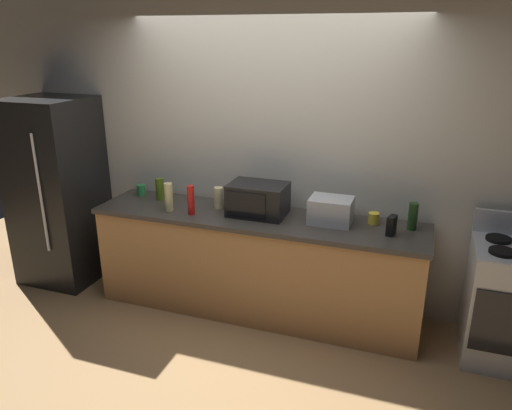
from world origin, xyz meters
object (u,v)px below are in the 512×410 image
at_px(bottle_hand_soap, 219,198).
at_px(mug_green, 141,190).
at_px(microwave, 257,199).
at_px(cordless_phone, 391,225).
at_px(refrigerator, 58,191).
at_px(bottle_olive_oil, 160,189).
at_px(bottle_hot_sauce, 191,200).
at_px(mug_yellow, 374,218).
at_px(bottle_vinegar, 169,197).
at_px(bottle_wine, 413,216).
at_px(toaster_oven, 331,211).
at_px(stove_range, 510,303).

xyz_separation_m(bottle_hand_soap, mug_green, (-0.84, 0.09, -0.04)).
bearing_deg(microwave, cordless_phone, -4.08).
xyz_separation_m(refrigerator, bottle_olive_oil, (1.07, 0.12, 0.10)).
bearing_deg(bottle_hot_sauce, bottle_olive_oil, 150.50).
distance_m(bottle_olive_oil, mug_yellow, 1.93).
bearing_deg(bottle_vinegar, bottle_wine, 7.12).
distance_m(toaster_oven, mug_yellow, 0.35).
relative_size(refrigerator, microwave, 3.75).
distance_m(mug_green, mug_yellow, 2.17).
height_order(stove_range, mug_green, stove_range).
distance_m(stove_range, microwave, 2.09).
distance_m(microwave, cordless_phone, 1.11).
bearing_deg(microwave, bottle_hot_sauce, -160.91).
bearing_deg(bottle_hot_sauce, cordless_phone, 3.64).
height_order(refrigerator, bottle_hot_sauce, refrigerator).
bearing_deg(cordless_phone, mug_green, -171.15).
height_order(refrigerator, bottle_vinegar, refrigerator).
bearing_deg(stove_range, refrigerator, -180.00).
distance_m(cordless_phone, mug_yellow, 0.24).
xyz_separation_m(cordless_phone, mug_yellow, (-0.15, 0.19, -0.03)).
relative_size(bottle_hot_sauce, bottle_olive_oil, 1.24).
bearing_deg(cordless_phone, bottle_vinegar, -163.36).
bearing_deg(toaster_oven, mug_yellow, 16.42).
xyz_separation_m(bottle_hot_sauce, bottle_hand_soap, (0.16, 0.22, -0.03)).
height_order(bottle_vinegar, bottle_olive_oil, bottle_vinegar).
height_order(bottle_hot_sauce, bottle_hand_soap, bottle_hot_sauce).
bearing_deg(refrigerator, bottle_hot_sauce, -5.11).
height_order(bottle_vinegar, bottle_wine, bottle_vinegar).
xyz_separation_m(bottle_vinegar, bottle_hand_soap, (0.38, 0.21, -0.03)).
xyz_separation_m(microwave, toaster_oven, (0.62, 0.01, -0.03)).
xyz_separation_m(cordless_phone, bottle_hand_soap, (-1.48, 0.12, 0.02)).
xyz_separation_m(microwave, bottle_olive_oil, (-0.98, 0.07, -0.03)).
distance_m(microwave, bottle_hot_sauce, 0.56).
distance_m(microwave, bottle_vinegar, 0.77).
height_order(bottle_olive_oil, bottle_wine, bottle_wine).
bearing_deg(cordless_phone, stove_range, 15.92).
distance_m(bottle_vinegar, bottle_wine, 2.02).
distance_m(toaster_oven, bottle_hand_soap, 1.00).
bearing_deg(refrigerator, cordless_phone, -0.57).
distance_m(bottle_vinegar, mug_green, 0.55).
bearing_deg(cordless_phone, bottle_hot_sauce, -162.42).
height_order(bottle_hot_sauce, bottle_olive_oil, bottle_hot_sauce).
bearing_deg(bottle_olive_oil, bottle_vinegar, -46.26).
xyz_separation_m(toaster_oven, mug_green, (-1.84, 0.12, -0.05)).
height_order(stove_range, bottle_vinegar, bottle_vinegar).
height_order(cordless_phone, mug_yellow, cordless_phone).
bearing_deg(refrigerator, toaster_oven, 1.29).
bearing_deg(bottle_vinegar, mug_green, 147.52).
distance_m(microwave, toaster_oven, 0.63).
height_order(bottle_hot_sauce, mug_green, bottle_hot_sauce).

